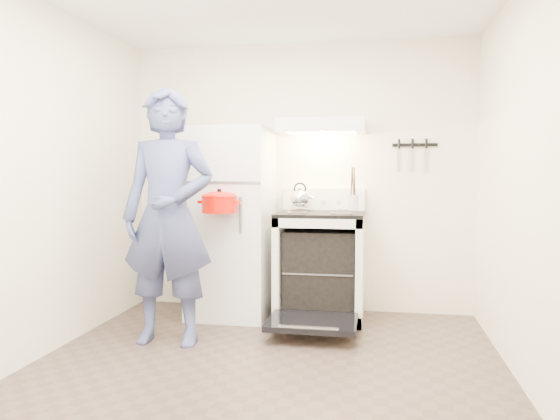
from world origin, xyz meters
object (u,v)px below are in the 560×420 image
at_px(tea_kettle, 300,197).
at_px(person, 168,217).
at_px(dutch_oven, 219,205).
at_px(refrigerator, 231,222).
at_px(stove_body, 320,267).

distance_m(tea_kettle, person, 1.32).
height_order(tea_kettle, person, person).
bearing_deg(person, dutch_oven, 52.35).
distance_m(refrigerator, dutch_oven, 0.51).
bearing_deg(stove_body, refrigerator, -178.23).
xyz_separation_m(stove_body, tea_kettle, (-0.20, 0.09, 0.62)).
distance_m(stove_body, dutch_oven, 1.09).
bearing_deg(stove_body, person, -139.97).
distance_m(refrigerator, person, 0.91).
xyz_separation_m(tea_kettle, person, (-0.87, -0.99, -0.11)).
xyz_separation_m(stove_body, person, (-1.07, -0.90, 0.51)).
distance_m(stove_body, person, 1.48).
bearing_deg(refrigerator, dutch_oven, -86.43).
distance_m(stove_body, tea_kettle, 0.66).
bearing_deg(tea_kettle, person, -131.30).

